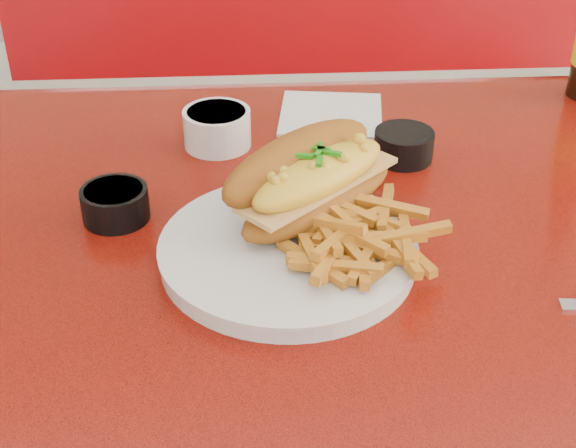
{
  "coord_description": "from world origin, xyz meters",
  "views": [
    {
      "loc": [
        -0.12,
        -0.64,
        1.22
      ],
      "look_at": [
        -0.08,
        -0.02,
        0.81
      ],
      "focal_mm": 50.0,
      "sensor_mm": 36.0,
      "label": 1
    }
  ],
  "objects": [
    {
      "name": "sauce_cup_right",
      "position": [
        0.06,
        0.17,
        0.79
      ],
      "size": [
        0.08,
        0.08,
        0.03
      ],
      "rotation": [
        0.0,
        0.0,
        0.23
      ],
      "color": "black",
      "rests_on": "diner_table"
    },
    {
      "name": "booth_bench_far",
      "position": [
        0.0,
        0.81,
        0.29
      ],
      "size": [
        1.2,
        0.51,
        0.9
      ],
      "color": "#990A0E",
      "rests_on": "ground"
    },
    {
      "name": "mac_hoagie",
      "position": [
        -0.05,
        0.03,
        0.82
      ],
      "size": [
        0.21,
        0.2,
        0.09
      ],
      "rotation": [
        0.0,
        0.0,
        0.73
      ],
      "color": "#925317",
      "rests_on": "dinner_plate"
    },
    {
      "name": "fork",
      "position": [
        -0.03,
        -0.01,
        0.79
      ],
      "size": [
        0.07,
        0.14,
        0.0
      ],
      "rotation": [
        0.0,
        0.0,
        1.98
      ],
      "color": "silver",
      "rests_on": "dinner_plate"
    },
    {
      "name": "sauce_cup_left",
      "position": [
        -0.25,
        0.06,
        0.79
      ],
      "size": [
        0.08,
        0.08,
        0.03
      ],
      "rotation": [
        0.0,
        0.0,
        0.27
      ],
      "color": "black",
      "rests_on": "diner_table"
    },
    {
      "name": "paper_napkin",
      "position": [
        -0.01,
        0.28,
        0.77
      ],
      "size": [
        0.14,
        0.14,
        0.0
      ],
      "primitive_type": "cube",
      "rotation": [
        0.0,
        0.0,
        -0.14
      ],
      "color": "silver",
      "rests_on": "diner_table"
    },
    {
      "name": "dinner_plate",
      "position": [
        -0.08,
        -0.02,
        0.78
      ],
      "size": [
        0.28,
        0.28,
        0.02
      ],
      "rotation": [
        0.0,
        0.0,
        -0.14
      ],
      "color": "silver",
      "rests_on": "diner_table"
    },
    {
      "name": "diner_table",
      "position": [
        0.0,
        0.0,
        0.61
      ],
      "size": [
        1.23,
        0.83,
        0.77
      ],
      "color": "red",
      "rests_on": "ground"
    },
    {
      "name": "gravy_ramekin",
      "position": [
        -0.15,
        0.21,
        0.79
      ],
      "size": [
        0.1,
        0.1,
        0.04
      ],
      "rotation": [
        0.0,
        0.0,
        0.26
      ],
      "color": "silver",
      "rests_on": "diner_table"
    },
    {
      "name": "fries_pile",
      "position": [
        -0.02,
        -0.03,
        0.8
      ],
      "size": [
        0.15,
        0.14,
        0.04
      ],
      "primitive_type": null,
      "rotation": [
        0.0,
        0.0,
        0.27
      ],
      "color": "orange",
      "rests_on": "dinner_plate"
    }
  ]
}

